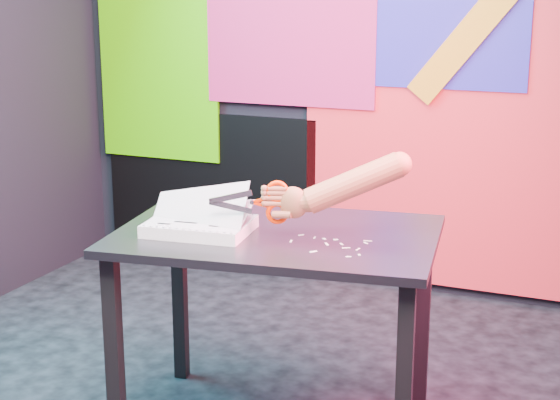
% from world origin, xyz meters
% --- Properties ---
extents(room, '(3.01, 3.01, 2.71)m').
position_xyz_m(room, '(0.00, 0.00, 1.35)').
color(room, black).
rests_on(room, ground).
extents(backdrop, '(2.88, 0.05, 2.08)m').
position_xyz_m(backdrop, '(0.06, 1.46, 0.96)').
color(backdrop, red).
rests_on(backdrop, ground).
extents(work_table, '(1.19, 0.88, 0.75)m').
position_xyz_m(work_table, '(0.36, -0.14, 0.65)').
color(work_table, black).
rests_on(work_table, ground).
extents(printout_stack, '(0.39, 0.30, 0.18)m').
position_xyz_m(printout_stack, '(0.11, -0.25, 0.77)').
color(printout_stack, white).
rests_on(printout_stack, work_table).
extents(scissors, '(0.26, 0.10, 0.15)m').
position_xyz_m(scissors, '(0.37, -0.21, 0.87)').
color(scissors, silver).
rests_on(scissors, printout_stack).
extents(hand_forearm, '(0.46, 0.21, 0.23)m').
position_xyz_m(hand_forearm, '(0.59, -0.13, 0.93)').
color(hand_forearm, brown).
rests_on(hand_forearm, work_table).
extents(paper_clippings, '(0.27, 0.20, 0.00)m').
position_xyz_m(paper_clippings, '(0.59, -0.21, 0.75)').
color(paper_clippings, beige).
rests_on(paper_clippings, work_table).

